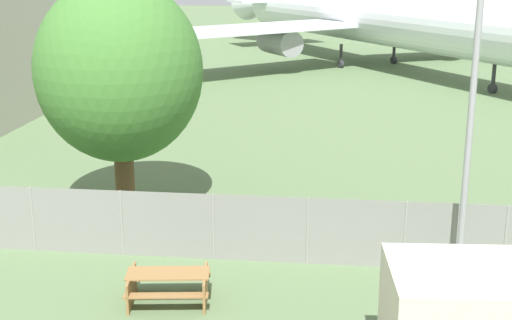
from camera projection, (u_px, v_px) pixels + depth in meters
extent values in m
cylinder|color=gray|center=(33.00, 219.00, 19.78)|extent=(0.07, 0.07, 1.87)
cylinder|color=gray|center=(122.00, 223.00, 19.49)|extent=(0.07, 0.07, 1.87)
cylinder|color=gray|center=(213.00, 227.00, 19.21)|extent=(0.07, 0.07, 1.87)
cylinder|color=gray|center=(308.00, 231.00, 18.92)|extent=(0.07, 0.07, 1.87)
cylinder|color=gray|center=(405.00, 235.00, 18.63)|extent=(0.07, 0.07, 1.87)
cylinder|color=gray|center=(505.00, 240.00, 18.34)|extent=(0.07, 0.07, 1.87)
cube|color=gray|center=(308.00, 231.00, 18.92)|extent=(56.00, 0.01, 1.87)
cylinder|color=white|center=(384.00, 17.00, 52.34)|extent=(22.72, 31.28, 4.13)
cone|color=white|center=(260.00, 2.00, 69.51)|extent=(5.95, 6.35, 3.71)
cube|color=white|center=(469.00, 19.00, 58.31)|extent=(16.24, 11.17, 0.30)
cylinder|color=#939399|center=(442.00, 33.00, 57.90)|extent=(3.60, 4.12, 1.86)
cube|color=white|center=(253.00, 29.00, 49.70)|extent=(14.95, 14.05, 0.30)
cylinder|color=#939399|center=(280.00, 42.00, 51.34)|extent=(3.60, 4.12, 1.86)
cube|color=white|center=(278.00, 0.00, 66.12)|extent=(9.39, 7.77, 0.20)
cylinder|color=#2D2D33|center=(493.00, 79.00, 43.43)|extent=(0.24, 0.24, 1.79)
cylinder|color=#2D2D33|center=(493.00, 88.00, 43.59)|extent=(0.56, 0.63, 0.56)
cylinder|color=#2D2D33|center=(394.00, 52.00, 55.72)|extent=(0.24, 0.24, 1.79)
cylinder|color=#2D2D33|center=(394.00, 60.00, 55.88)|extent=(0.56, 0.63, 0.56)
cylinder|color=#2D2D33|center=(341.00, 56.00, 53.56)|extent=(0.24, 0.24, 1.79)
cylinder|color=#2D2D33|center=(341.00, 64.00, 53.73)|extent=(0.56, 0.63, 0.56)
cube|color=olive|center=(168.00, 273.00, 16.82)|extent=(2.04, 1.02, 0.04)
cube|color=olive|center=(171.00, 275.00, 17.45)|extent=(1.97, 0.55, 0.04)
cube|color=olive|center=(166.00, 296.00, 16.37)|extent=(1.97, 0.55, 0.04)
cube|color=olive|center=(205.00, 287.00, 16.94)|extent=(0.25, 1.39, 0.74)
cube|color=olive|center=(132.00, 288.00, 16.91)|extent=(0.25, 1.39, 0.74)
cylinder|color=brown|center=(125.00, 177.00, 22.60)|extent=(0.61, 0.61, 2.46)
ellipsoid|color=#427A33|center=(119.00, 71.00, 21.67)|extent=(5.11, 5.11, 5.62)
cylinder|color=#99999E|center=(469.00, 140.00, 17.12)|extent=(0.16, 0.16, 7.40)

